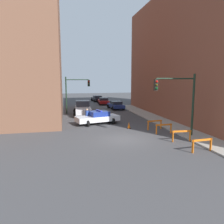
{
  "coord_description": "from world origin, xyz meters",
  "views": [
    {
      "loc": [
        -4.68,
        -16.69,
        4.88
      ],
      "look_at": [
        0.32,
        6.09,
        1.36
      ],
      "focal_mm": 35.0,
      "sensor_mm": 36.0,
      "label": 1
    }
  ],
  "objects_px": {
    "parked_car_mid": "(104,101)",
    "barrier_mid": "(182,134)",
    "barrier_corner": "(155,123)",
    "white_truck": "(83,108)",
    "barrier_front": "(202,143)",
    "traffic_light_near": "(181,96)",
    "parked_car_far": "(97,98)",
    "police_car": "(98,117)",
    "traffic_light_far": "(74,90)",
    "traffic_cone": "(129,125)",
    "parked_car_near": "(116,105)",
    "pedestrian_crossing": "(87,116)",
    "barrier_back": "(164,127)"
  },
  "relations": [
    {
      "from": "parked_car_mid",
      "to": "barrier_mid",
      "type": "bearing_deg",
      "value": -83.23
    },
    {
      "from": "barrier_corner",
      "to": "white_truck",
      "type": "bearing_deg",
      "value": 120.79
    },
    {
      "from": "barrier_front",
      "to": "barrier_corner",
      "type": "distance_m",
      "value": 6.99
    },
    {
      "from": "traffic_light_near",
      "to": "barrier_front",
      "type": "relative_size",
      "value": 3.25
    },
    {
      "from": "barrier_corner",
      "to": "parked_car_far",
      "type": "bearing_deg",
      "value": 93.11
    },
    {
      "from": "traffic_light_near",
      "to": "parked_car_mid",
      "type": "bearing_deg",
      "value": 94.41
    },
    {
      "from": "traffic_light_near",
      "to": "police_car",
      "type": "xyz_separation_m",
      "value": [
        -5.87,
        7.01,
        -2.81
      ]
    },
    {
      "from": "traffic_light_far",
      "to": "parked_car_mid",
      "type": "xyz_separation_m",
      "value": [
        6.08,
        10.27,
        -2.72
      ]
    },
    {
      "from": "police_car",
      "to": "traffic_cone",
      "type": "bearing_deg",
      "value": -152.14
    },
    {
      "from": "parked_car_near",
      "to": "pedestrian_crossing",
      "type": "bearing_deg",
      "value": -121.93
    },
    {
      "from": "parked_car_near",
      "to": "parked_car_mid",
      "type": "height_order",
      "value": "same"
    },
    {
      "from": "traffic_light_near",
      "to": "traffic_light_far",
      "type": "relative_size",
      "value": 1.0
    },
    {
      "from": "pedestrian_crossing",
      "to": "barrier_back",
      "type": "distance_m",
      "value": 8.7
    },
    {
      "from": "parked_car_near",
      "to": "barrier_mid",
      "type": "relative_size",
      "value": 2.75
    },
    {
      "from": "barrier_corner",
      "to": "traffic_light_far",
      "type": "bearing_deg",
      "value": 121.23
    },
    {
      "from": "traffic_light_near",
      "to": "white_truck",
      "type": "relative_size",
      "value": 0.95
    },
    {
      "from": "traffic_light_near",
      "to": "police_car",
      "type": "relative_size",
      "value": 1.04
    },
    {
      "from": "police_car",
      "to": "barrier_mid",
      "type": "height_order",
      "value": "police_car"
    },
    {
      "from": "parked_car_mid",
      "to": "barrier_front",
      "type": "distance_m",
      "value": 29.13
    },
    {
      "from": "police_car",
      "to": "barrier_mid",
      "type": "bearing_deg",
      "value": -161.1
    },
    {
      "from": "traffic_cone",
      "to": "police_car",
      "type": "bearing_deg",
      "value": 132.02
    },
    {
      "from": "barrier_front",
      "to": "traffic_light_near",
      "type": "bearing_deg",
      "value": 83.27
    },
    {
      "from": "barrier_back",
      "to": "pedestrian_crossing",
      "type": "bearing_deg",
      "value": 135.91
    },
    {
      "from": "parked_car_near",
      "to": "parked_car_far",
      "type": "relative_size",
      "value": 0.99
    },
    {
      "from": "parked_car_near",
      "to": "parked_car_far",
      "type": "bearing_deg",
      "value": 91.81
    },
    {
      "from": "traffic_light_far",
      "to": "barrier_mid",
      "type": "distance_m",
      "value": 18.14
    },
    {
      "from": "traffic_light_far",
      "to": "barrier_back",
      "type": "height_order",
      "value": "traffic_light_far"
    },
    {
      "from": "parked_car_mid",
      "to": "parked_car_near",
      "type": "bearing_deg",
      "value": -79.83
    },
    {
      "from": "barrier_front",
      "to": "barrier_mid",
      "type": "height_order",
      "value": "same"
    },
    {
      "from": "traffic_light_far",
      "to": "parked_car_near",
      "type": "distance_m",
      "value": 8.09
    },
    {
      "from": "traffic_light_far",
      "to": "parked_car_far",
      "type": "relative_size",
      "value": 1.17
    },
    {
      "from": "barrier_back",
      "to": "traffic_cone",
      "type": "bearing_deg",
      "value": 132.03
    },
    {
      "from": "traffic_cone",
      "to": "barrier_mid",
      "type": "bearing_deg",
      "value": -62.92
    },
    {
      "from": "white_truck",
      "to": "barrier_corner",
      "type": "bearing_deg",
      "value": -56.66
    },
    {
      "from": "barrier_back",
      "to": "barrier_corner",
      "type": "bearing_deg",
      "value": 92.79
    },
    {
      "from": "barrier_back",
      "to": "traffic_cone",
      "type": "relative_size",
      "value": 2.44
    },
    {
      "from": "parked_car_mid",
      "to": "traffic_cone",
      "type": "bearing_deg",
      "value": -89.75
    },
    {
      "from": "traffic_light_near",
      "to": "barrier_mid",
      "type": "bearing_deg",
      "value": -111.75
    },
    {
      "from": "barrier_corner",
      "to": "barrier_back",
      "type": "bearing_deg",
      "value": -87.21
    },
    {
      "from": "traffic_light_far",
      "to": "police_car",
      "type": "xyz_separation_m",
      "value": [
        2.16,
        -8.01,
        -2.67
      ]
    },
    {
      "from": "traffic_light_far",
      "to": "barrier_mid",
      "type": "xyz_separation_m",
      "value": [
        7.54,
        -16.27,
        -2.78
      ]
    },
    {
      "from": "white_truck",
      "to": "parked_car_mid",
      "type": "relative_size",
      "value": 1.24
    },
    {
      "from": "parked_car_far",
      "to": "pedestrian_crossing",
      "type": "bearing_deg",
      "value": -106.78
    },
    {
      "from": "traffic_light_near",
      "to": "traffic_light_far",
      "type": "bearing_deg",
      "value": 118.13
    },
    {
      "from": "barrier_corner",
      "to": "traffic_cone",
      "type": "distance_m",
      "value": 2.53
    },
    {
      "from": "traffic_light_near",
      "to": "parked_car_mid",
      "type": "relative_size",
      "value": 1.18
    },
    {
      "from": "traffic_light_near",
      "to": "barrier_mid",
      "type": "height_order",
      "value": "traffic_light_near"
    },
    {
      "from": "parked_car_near",
      "to": "barrier_front",
      "type": "distance_m",
      "value": 22.1
    },
    {
      "from": "barrier_mid",
      "to": "barrier_corner",
      "type": "xyz_separation_m",
      "value": [
        -0.36,
        4.43,
        0.0
      ]
    },
    {
      "from": "barrier_mid",
      "to": "barrier_back",
      "type": "height_order",
      "value": "same"
    }
  ]
}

